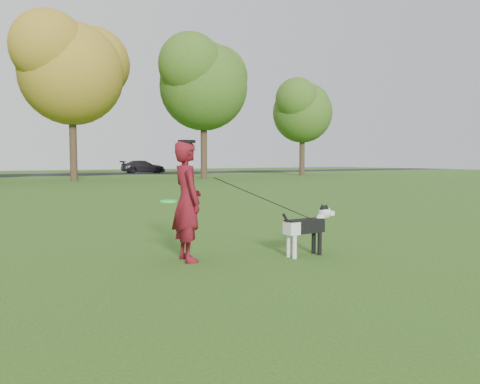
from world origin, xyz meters
TOP-DOWN VIEW (x-y plane):
  - ground at (0.00, 0.00)m, footprint 120.00×120.00m
  - man at (-0.29, 0.07)m, footprint 0.47×0.66m
  - dog at (1.39, -0.56)m, footprint 1.00×0.20m
  - car_right at (13.83, 40.00)m, footprint 4.66×2.27m
  - man_held_items at (0.81, -0.27)m, footprint 2.28×0.75m

SIDE VIEW (x-z plane):
  - ground at x=0.00m, z-range 0.00..0.00m
  - dog at x=1.39m, z-range 0.08..0.84m
  - car_right at x=13.83m, z-range 0.02..1.32m
  - man_held_items at x=0.81m, z-range 0.25..1.44m
  - man at x=-0.29m, z-range 0.00..1.69m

